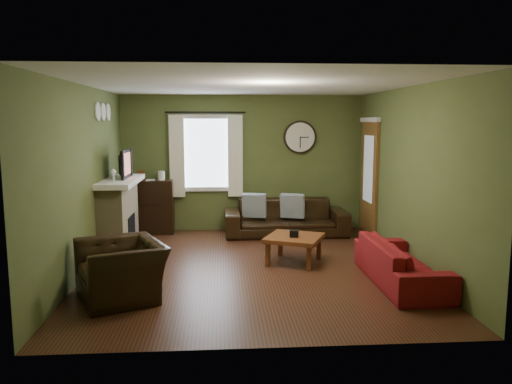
{
  "coord_description": "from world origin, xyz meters",
  "views": [
    {
      "loc": [
        -0.42,
        -6.99,
        2.1
      ],
      "look_at": [
        0.1,
        0.4,
        1.05
      ],
      "focal_mm": 35.0,
      "sensor_mm": 36.0,
      "label": 1
    }
  ],
  "objects": [
    {
      "name": "fireplace",
      "position": [
        -2.1,
        1.15,
        0.55
      ],
      "size": [
        0.4,
        1.4,
        1.1
      ],
      "primitive_type": "cube",
      "color": "tan",
      "rests_on": "floor"
    },
    {
      "name": "sofa_red",
      "position": [
        1.91,
        -0.83,
        0.27
      ],
      "size": [
        0.74,
        1.88,
        0.55
      ],
      "primitive_type": "imported",
      "rotation": [
        0.0,
        0.0,
        1.57
      ],
      "color": "maroon",
      "rests_on": "floor"
    },
    {
      "name": "window_pane",
      "position": [
        -0.7,
        2.58,
        1.5
      ],
      "size": [
        1.0,
        0.02,
        1.3
      ],
      "primitive_type": null,
      "color": "silver",
      "rests_on": "wall_back"
    },
    {
      "name": "wine_glass_b",
      "position": [
        -2.05,
        0.72,
        1.27
      ],
      "size": [
        0.06,
        0.06,
        0.18
      ],
      "primitive_type": null,
      "color": "white",
      "rests_on": "mantel"
    },
    {
      "name": "floor",
      "position": [
        0.0,
        0.0,
        0.0
      ],
      "size": [
        4.6,
        5.2,
        0.0
      ],
      "primitive_type": "cube",
      "color": "#402114",
      "rests_on": "ground"
    },
    {
      "name": "curtain_left",
      "position": [
        -1.25,
        2.48,
        1.45
      ],
      "size": [
        0.28,
        0.04,
        1.55
      ],
      "primitive_type": "cube",
      "color": "white",
      "rests_on": "wall_back"
    },
    {
      "name": "pillow_right",
      "position": [
        0.19,
        2.14,
        0.55
      ],
      "size": [
        0.46,
        0.23,
        0.44
      ],
      "primitive_type": "cube",
      "rotation": [
        0.0,
        0.0,
        -0.23
      ],
      "color": "#8796A4",
      "rests_on": "sofa_brown"
    },
    {
      "name": "medallion_left",
      "position": [
        -2.28,
        0.8,
        2.25
      ],
      "size": [
        0.28,
        0.28,
        0.03
      ],
      "primitive_type": "cylinder",
      "color": "white",
      "rests_on": "wall_left"
    },
    {
      "name": "door",
      "position": [
        2.27,
        1.85,
        1.05
      ],
      "size": [
        0.05,
        0.9,
        2.1
      ],
      "primitive_type": "cube",
      "color": "brown",
      "rests_on": "floor"
    },
    {
      "name": "medallion_right",
      "position": [
        -2.28,
        1.5,
        2.25
      ],
      "size": [
        0.28,
        0.28,
        0.03
      ],
      "primitive_type": "cylinder",
      "color": "white",
      "rests_on": "wall_left"
    },
    {
      "name": "wall_left",
      "position": [
        -2.3,
        0.0,
        1.3
      ],
      "size": [
        0.0,
        5.2,
        2.6
      ],
      "primitive_type": "cube",
      "color": "#4D5C2C",
      "rests_on": "ground"
    },
    {
      "name": "coffee_table",
      "position": [
        0.66,
        0.2,
        0.21
      ],
      "size": [
        1.02,
        1.02,
        0.41
      ],
      "primitive_type": null,
      "rotation": [
        0.0,
        0.0,
        -0.42
      ],
      "color": "brown",
      "rests_on": "floor"
    },
    {
      "name": "mantel",
      "position": [
        -2.07,
        1.15,
        1.14
      ],
      "size": [
        0.58,
        1.6,
        0.08
      ],
      "primitive_type": "cube",
      "color": "white",
      "rests_on": "fireplace"
    },
    {
      "name": "book",
      "position": [
        -1.81,
        2.27,
        0.96
      ],
      "size": [
        0.19,
        0.24,
        0.02
      ],
      "primitive_type": "imported",
      "rotation": [
        0.0,
        0.0,
        0.09
      ],
      "color": "brown",
      "rests_on": "bookshelf"
    },
    {
      "name": "bookshelf",
      "position": [
        -1.75,
        2.37,
        0.51
      ],
      "size": [
        0.85,
        0.36,
        1.01
      ],
      "primitive_type": null,
      "color": "black",
      "rests_on": "floor"
    },
    {
      "name": "tv",
      "position": [
        -2.05,
        1.3,
        1.35
      ],
      "size": [
        0.08,
        0.6,
        0.35
      ],
      "primitive_type": "imported",
      "rotation": [
        0.0,
        0.0,
        1.57
      ],
      "color": "black",
      "rests_on": "mantel"
    },
    {
      "name": "tv_screen",
      "position": [
        -1.97,
        1.3,
        1.41
      ],
      "size": [
        0.02,
        0.62,
        0.36
      ],
      "primitive_type": "cube",
      "color": "#994C3F",
      "rests_on": "mantel"
    },
    {
      "name": "wall_clock",
      "position": [
        1.1,
        2.55,
        1.8
      ],
      "size": [
        0.64,
        0.06,
        0.64
      ],
      "primitive_type": null,
      "color": "white",
      "rests_on": "wall_back"
    },
    {
      "name": "ceiling",
      "position": [
        0.0,
        0.0,
        2.6
      ],
      "size": [
        4.6,
        5.2,
        0.0
      ],
      "primitive_type": "cube",
      "color": "white",
      "rests_on": "ground"
    },
    {
      "name": "medallion_mid",
      "position": [
        -2.28,
        1.15,
        2.25
      ],
      "size": [
        0.28,
        0.28,
        0.03
      ],
      "primitive_type": "cylinder",
      "color": "white",
      "rests_on": "wall_left"
    },
    {
      "name": "armchair",
      "position": [
        -1.62,
        -1.14,
        0.34
      ],
      "size": [
        1.27,
        1.34,
        0.68
      ],
      "primitive_type": "imported",
      "rotation": [
        0.0,
        0.0,
        -1.14
      ],
      "color": "black",
      "rests_on": "floor"
    },
    {
      "name": "firebox",
      "position": [
        -1.91,
        1.15,
        0.3
      ],
      "size": [
        0.04,
        0.6,
        0.55
      ],
      "primitive_type": "cube",
      "color": "black",
      "rests_on": "fireplace"
    },
    {
      "name": "wine_glass_a",
      "position": [
        -2.05,
        0.63,
        1.28
      ],
      "size": [
        0.07,
        0.07,
        0.21
      ],
      "primitive_type": null,
      "color": "white",
      "rests_on": "mantel"
    },
    {
      "name": "wall_back",
      "position": [
        0.0,
        2.6,
        1.3
      ],
      "size": [
        4.6,
        0.0,
        2.6
      ],
      "primitive_type": "cube",
      "color": "#4D5C2C",
      "rests_on": "ground"
    },
    {
      "name": "wall_front",
      "position": [
        0.0,
        -2.6,
        1.3
      ],
      "size": [
        4.6,
        0.0,
        2.6
      ],
      "primitive_type": "cube",
      "color": "#4D5C2C",
      "rests_on": "ground"
    },
    {
      "name": "tissue_box",
      "position": [
        0.65,
        0.15,
        0.4
      ],
      "size": [
        0.15,
        0.15,
        0.1
      ],
      "primitive_type": "cube",
      "rotation": [
        0.0,
        0.0,
        -0.18
      ],
      "color": "black",
      "rests_on": "coffee_table"
    },
    {
      "name": "pillow_left",
      "position": [
        0.89,
        2.05,
        0.55
      ],
      "size": [
        0.46,
        0.28,
        0.44
      ],
      "primitive_type": "cube",
      "rotation": [
        0.0,
        0.0,
        -0.36
      ],
      "color": "#8796A4",
      "rests_on": "sofa_brown"
    },
    {
      "name": "wall_right",
      "position": [
        2.3,
        0.0,
        1.3
      ],
      "size": [
        0.0,
        5.2,
        2.6
      ],
      "primitive_type": "cube",
      "color": "#4D5C2C",
      "rests_on": "ground"
    },
    {
      "name": "curtain_right",
      "position": [
        -0.15,
        2.48,
        1.45
      ],
      "size": [
        0.28,
        0.04,
        1.55
      ],
      "primitive_type": "cube",
      "color": "white",
      "rests_on": "wall_back"
    },
    {
      "name": "curtain_rod",
      "position": [
        -0.7,
        2.48,
        2.27
      ],
      "size": [
        0.03,
        0.03,
        1.5
      ],
      "primitive_type": "cylinder",
      "color": "black",
      "rests_on": "wall_back"
    },
    {
      "name": "sofa_brown",
      "position": [
        0.77,
        2.07,
        0.33
      ],
      "size": [
        2.26,
        0.88,
        0.66
      ],
      "primitive_type": "imported",
      "color": "black",
      "rests_on": "floor"
    }
  ]
}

